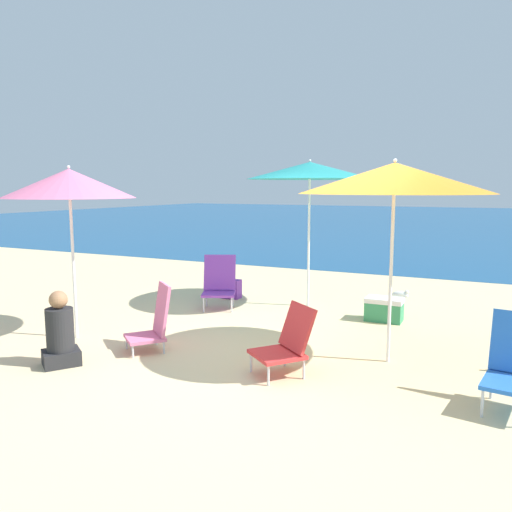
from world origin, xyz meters
TOP-DOWN VIEW (x-y plane):
  - ground_plane at (0.00, 0.00)m, footprint 60.00×60.00m
  - sea_water at (0.00, 25.77)m, footprint 60.00×40.00m
  - beach_umbrella_pink at (-2.67, -0.41)m, footprint 1.58×1.58m
  - beach_umbrella_teal at (-0.59, 2.43)m, footprint 1.97×1.97m
  - beach_umbrella_orange at (1.05, 0.36)m, footprint 1.99×1.99m
  - beach_chair_pink at (-1.48, -0.39)m, footprint 0.62×0.63m
  - beach_chair_purple at (-1.82, 1.73)m, footprint 0.68×0.71m
  - beach_chair_red at (0.19, -0.44)m, footprint 0.71×0.72m
  - person_seated_near at (-2.08, -1.22)m, footprint 0.47×0.48m
  - backpack_purple at (-1.96, 2.41)m, footprint 0.30×0.22m
  - water_bottle at (2.21, 0.56)m, footprint 0.08×0.08m
  - cooler_box at (0.68, 2.04)m, footprint 0.52×0.34m
  - seagull at (0.72, 3.25)m, footprint 0.27×0.11m

SIDE VIEW (x-z plane):
  - ground_plane at x=0.00m, z-range 0.00..0.00m
  - sea_water at x=0.00m, z-range 0.00..0.01m
  - water_bottle at x=2.21m, z-range -0.03..0.22m
  - seagull at x=0.72m, z-range 0.03..0.25m
  - backpack_purple at x=-1.96m, z-range 0.00..0.32m
  - cooler_box at x=0.68m, z-range 0.00..0.33m
  - person_seated_near at x=-2.08m, z-range -0.07..0.73m
  - beach_chair_red at x=0.19m, z-range -0.01..0.69m
  - beach_chair_pink at x=-1.48m, z-range -0.04..0.73m
  - beach_chair_purple at x=-1.82m, z-range 0.00..0.81m
  - beach_umbrella_pink at x=-2.67m, z-range 0.85..2.99m
  - beach_umbrella_orange at x=1.05m, z-range 0.88..3.06m
  - beach_umbrella_teal at x=-0.59m, z-range 0.98..3.28m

